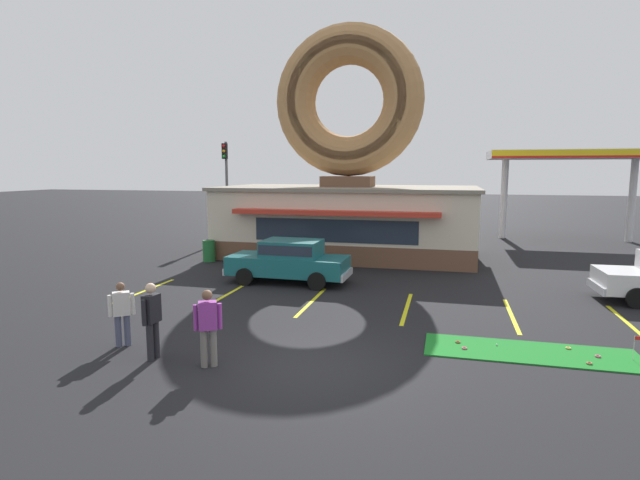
# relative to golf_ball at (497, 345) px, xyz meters

# --- Properties ---
(ground_plane) EXTENTS (160.00, 160.00, 0.00)m
(ground_plane) POSITION_rel_golf_ball_xyz_m (-4.01, -2.16, -0.05)
(ground_plane) COLOR black
(donut_shop_building) EXTENTS (12.30, 6.75, 10.96)m
(donut_shop_building) POSITION_rel_golf_ball_xyz_m (-5.96, 11.78, 3.69)
(donut_shop_building) COLOR brown
(donut_shop_building) RESTS_ON ground
(putting_mat) EXTENTS (4.72, 1.53, 0.03)m
(putting_mat) POSITION_rel_golf_ball_xyz_m (0.71, -0.24, -0.04)
(putting_mat) COLOR #197523
(putting_mat) RESTS_ON ground
(mini_donut_near_left) EXTENTS (0.13, 0.13, 0.04)m
(mini_donut_near_left) POSITION_rel_golf_ball_xyz_m (-0.75, -0.42, -0.00)
(mini_donut_near_left) COLOR #D8667F
(mini_donut_near_left) RESTS_ON putting_mat
(mini_donut_near_right) EXTENTS (0.13, 0.13, 0.04)m
(mini_donut_near_right) POSITION_rel_golf_ball_xyz_m (-0.89, -0.02, -0.00)
(mini_donut_near_right) COLOR brown
(mini_donut_near_right) RESTS_ON putting_mat
(mini_donut_mid_left) EXTENTS (0.13, 0.13, 0.04)m
(mini_donut_mid_left) POSITION_rel_golf_ball_xyz_m (1.60, 0.19, -0.00)
(mini_donut_mid_left) COLOR #E5C666
(mini_donut_mid_left) RESTS_ON putting_mat
(mini_donut_mid_centre) EXTENTS (0.13, 0.13, 0.04)m
(mini_donut_mid_centre) POSITION_rel_golf_ball_xyz_m (2.12, -0.21, -0.00)
(mini_donut_mid_centre) COLOR #D8667F
(mini_donut_mid_centre) RESTS_ON putting_mat
(mini_donut_mid_right) EXTENTS (0.13, 0.13, 0.04)m
(mini_donut_mid_right) POSITION_rel_golf_ball_xyz_m (1.82, -0.71, -0.00)
(mini_donut_mid_right) COLOR #A5724C
(mini_donut_mid_right) RESTS_ON putting_mat
(golf_ball) EXTENTS (0.04, 0.04, 0.04)m
(golf_ball) POSITION_rel_golf_ball_xyz_m (0.00, 0.00, 0.00)
(golf_ball) COLOR white
(golf_ball) RESTS_ON putting_mat
(putting_flag_pin) EXTENTS (0.13, 0.01, 0.55)m
(putting_flag_pin) POSITION_rel_golf_ball_xyz_m (2.85, -0.21, 0.39)
(putting_flag_pin) COLOR silver
(putting_flag_pin) RESTS_ON putting_mat
(car_teal) EXTENTS (4.59, 2.05, 1.60)m
(car_teal) POSITION_rel_golf_ball_xyz_m (-6.86, 5.29, 0.82)
(car_teal) COLOR #196066
(car_teal) RESTS_ON ground
(pedestrian_blue_sweater_man) EXTENTS (0.54, 0.39, 1.68)m
(pedestrian_blue_sweater_man) POSITION_rel_golf_ball_xyz_m (-6.08, -2.78, 0.88)
(pedestrian_blue_sweater_man) COLOR slate
(pedestrian_blue_sweater_man) RESTS_ON ground
(pedestrian_hooded_kid) EXTENTS (0.28, 0.59, 1.72)m
(pedestrian_hooded_kid) POSITION_rel_golf_ball_xyz_m (-7.47, -2.70, 0.91)
(pedestrian_hooded_kid) COLOR #232328
(pedestrian_hooded_kid) RESTS_ON ground
(pedestrian_leather_jacket_man) EXTENTS (0.49, 0.42, 1.55)m
(pedestrian_leather_jacket_man) POSITION_rel_golf_ball_xyz_m (-8.64, -2.14, 0.80)
(pedestrian_leather_jacket_man) COLOR #474C66
(pedestrian_leather_jacket_man) RESTS_ON ground
(trash_bin) EXTENTS (0.57, 0.57, 0.97)m
(trash_bin) POSITION_rel_golf_ball_xyz_m (-11.76, 8.49, 0.45)
(trash_bin) COLOR #1E662D
(trash_bin) RESTS_ON ground
(traffic_light_pole) EXTENTS (0.28, 0.47, 5.80)m
(traffic_light_pole) POSITION_rel_golf_ball_xyz_m (-14.01, 15.36, 3.66)
(traffic_light_pole) COLOR #595B60
(traffic_light_pole) RESTS_ON ground
(gas_station_canopy) EXTENTS (9.00, 4.46, 5.30)m
(gas_station_canopy) POSITION_rel_golf_ball_xyz_m (5.59, 20.33, 4.81)
(gas_station_canopy) COLOR silver
(gas_station_canopy) RESTS_ON ground
(parking_stripe_far_left) EXTENTS (0.12, 3.60, 0.01)m
(parking_stripe_far_left) POSITION_rel_golf_ball_xyz_m (-11.35, 2.84, -0.05)
(parking_stripe_far_left) COLOR yellow
(parking_stripe_far_left) RESTS_ON ground
(parking_stripe_left) EXTENTS (0.12, 3.60, 0.01)m
(parking_stripe_left) POSITION_rel_golf_ball_xyz_m (-8.35, 2.84, -0.05)
(parking_stripe_left) COLOR yellow
(parking_stripe_left) RESTS_ON ground
(parking_stripe_mid_left) EXTENTS (0.12, 3.60, 0.01)m
(parking_stripe_mid_left) POSITION_rel_golf_ball_xyz_m (-5.35, 2.84, -0.05)
(parking_stripe_mid_left) COLOR yellow
(parking_stripe_mid_left) RESTS_ON ground
(parking_stripe_centre) EXTENTS (0.12, 3.60, 0.01)m
(parking_stripe_centre) POSITION_rel_golf_ball_xyz_m (-2.35, 2.84, -0.05)
(parking_stripe_centre) COLOR yellow
(parking_stripe_centre) RESTS_ON ground
(parking_stripe_mid_right) EXTENTS (0.12, 3.60, 0.01)m
(parking_stripe_mid_right) POSITION_rel_golf_ball_xyz_m (0.65, 2.84, -0.05)
(parking_stripe_mid_right) COLOR yellow
(parking_stripe_mid_right) RESTS_ON ground
(parking_stripe_right) EXTENTS (0.12, 3.60, 0.01)m
(parking_stripe_right) POSITION_rel_golf_ball_xyz_m (3.65, 2.84, -0.05)
(parking_stripe_right) COLOR yellow
(parking_stripe_right) RESTS_ON ground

